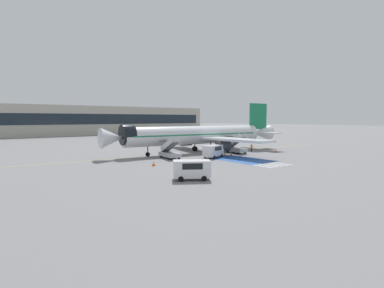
{
  "coord_description": "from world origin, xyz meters",
  "views": [
    {
      "loc": [
        -38.78,
        -47.27,
        7.13
      ],
      "look_at": [
        -1.96,
        0.02,
        2.04
      ],
      "focal_mm": 28.0,
      "sensor_mm": 36.0,
      "label": 1
    }
  ],
  "objects_px": {
    "service_van_1": "(192,168)",
    "terminal_building": "(63,121)",
    "service_van_0": "(213,150)",
    "traffic_cone_0": "(154,164)",
    "traffic_cone_1": "(276,151)",
    "boarding_stairs_forward": "(170,153)",
    "airliner": "(199,135)",
    "traffic_cone_2": "(231,154)",
    "ground_crew_1": "(251,147)",
    "fuel_tanker": "(168,139)",
    "ground_crew_0": "(218,149)",
    "boarding_stairs_aft": "(236,148)"
  },
  "relations": [
    {
      "from": "boarding_stairs_forward",
      "to": "ground_crew_1",
      "type": "height_order",
      "value": "boarding_stairs_forward"
    },
    {
      "from": "traffic_cone_0",
      "to": "terminal_building",
      "type": "bearing_deg",
      "value": 82.83
    },
    {
      "from": "ground_crew_1",
      "to": "traffic_cone_0",
      "type": "bearing_deg",
      "value": -163.71
    },
    {
      "from": "airliner",
      "to": "service_van_1",
      "type": "bearing_deg",
      "value": 144.71
    },
    {
      "from": "traffic_cone_2",
      "to": "service_van_1",
      "type": "bearing_deg",
      "value": -145.99
    },
    {
      "from": "traffic_cone_0",
      "to": "service_van_1",
      "type": "bearing_deg",
      "value": -98.64
    },
    {
      "from": "terminal_building",
      "to": "ground_crew_1",
      "type": "bearing_deg",
      "value": -80.8
    },
    {
      "from": "boarding_stairs_forward",
      "to": "boarding_stairs_aft",
      "type": "bearing_deg",
      "value": -0.0
    },
    {
      "from": "boarding_stairs_forward",
      "to": "service_van_1",
      "type": "relative_size",
      "value": 1.15
    },
    {
      "from": "boarding_stairs_forward",
      "to": "traffic_cone_1",
      "type": "distance_m",
      "value": 23.68
    },
    {
      "from": "service_van_1",
      "to": "traffic_cone_0",
      "type": "height_order",
      "value": "service_van_1"
    },
    {
      "from": "service_van_0",
      "to": "service_van_1",
      "type": "height_order",
      "value": "service_van_1"
    },
    {
      "from": "service_van_1",
      "to": "traffic_cone_1",
      "type": "bearing_deg",
      "value": 142.15
    },
    {
      "from": "traffic_cone_0",
      "to": "traffic_cone_1",
      "type": "bearing_deg",
      "value": -0.49
    },
    {
      "from": "airliner",
      "to": "service_van_0",
      "type": "relative_size",
      "value": 8.1
    },
    {
      "from": "ground_crew_0",
      "to": "traffic_cone_0",
      "type": "distance_m",
      "value": 18.37
    },
    {
      "from": "boarding_stairs_forward",
      "to": "terminal_building",
      "type": "xyz_separation_m",
      "value": [
        5.1,
        88.31,
        5.35
      ]
    },
    {
      "from": "airliner",
      "to": "traffic_cone_2",
      "type": "xyz_separation_m",
      "value": [
        2.64,
        -6.88,
        -3.45
      ]
    },
    {
      "from": "traffic_cone_1",
      "to": "traffic_cone_2",
      "type": "bearing_deg",
      "value": 166.26
    },
    {
      "from": "boarding_stairs_aft",
      "to": "service_van_1",
      "type": "relative_size",
      "value": 1.15
    },
    {
      "from": "service_van_1",
      "to": "terminal_building",
      "type": "relative_size",
      "value": 0.03
    },
    {
      "from": "ground_crew_0",
      "to": "terminal_building",
      "type": "bearing_deg",
      "value": 152.47
    },
    {
      "from": "boarding_stairs_aft",
      "to": "airliner",
      "type": "bearing_deg",
      "value": 145.18
    },
    {
      "from": "traffic_cone_0",
      "to": "traffic_cone_2",
      "type": "xyz_separation_m",
      "value": [
        18.97,
        2.35,
        -0.07
      ]
    },
    {
      "from": "traffic_cone_0",
      "to": "terminal_building",
      "type": "height_order",
      "value": "terminal_building"
    },
    {
      "from": "fuel_tanker",
      "to": "ground_crew_0",
      "type": "distance_m",
      "value": 25.25
    },
    {
      "from": "traffic_cone_2",
      "to": "terminal_building",
      "type": "height_order",
      "value": "terminal_building"
    },
    {
      "from": "boarding_stairs_forward",
      "to": "ground_crew_0",
      "type": "height_order",
      "value": "boarding_stairs_forward"
    },
    {
      "from": "fuel_tanker",
      "to": "ground_crew_1",
      "type": "xyz_separation_m",
      "value": [
        4.29,
        -25.92,
        -0.71
      ]
    },
    {
      "from": "service_van_0",
      "to": "traffic_cone_2",
      "type": "relative_size",
      "value": 9.2
    },
    {
      "from": "airliner",
      "to": "terminal_building",
      "type": "relative_size",
      "value": 0.29
    },
    {
      "from": "boarding_stairs_aft",
      "to": "fuel_tanker",
      "type": "distance_m",
      "value": 25.43
    },
    {
      "from": "ground_crew_0",
      "to": "traffic_cone_0",
      "type": "xyz_separation_m",
      "value": [
        -17.72,
        -4.79,
        -0.73
      ]
    },
    {
      "from": "service_van_0",
      "to": "traffic_cone_0",
      "type": "bearing_deg",
      "value": -102.72
    },
    {
      "from": "terminal_building",
      "to": "ground_crew_0",
      "type": "bearing_deg",
      "value": -86.23
    },
    {
      "from": "airliner",
      "to": "fuel_tanker",
      "type": "relative_size",
      "value": 4.35
    },
    {
      "from": "service_van_0",
      "to": "service_van_1",
      "type": "relative_size",
      "value": 1.08
    },
    {
      "from": "airliner",
      "to": "boarding_stairs_forward",
      "type": "relative_size",
      "value": 7.59
    },
    {
      "from": "airliner",
      "to": "traffic_cone_1",
      "type": "height_order",
      "value": "airliner"
    },
    {
      "from": "boarding_stairs_aft",
      "to": "traffic_cone_0",
      "type": "bearing_deg",
      "value": -163.62
    },
    {
      "from": "fuel_tanker",
      "to": "ground_crew_1",
      "type": "distance_m",
      "value": 26.28
    },
    {
      "from": "ground_crew_0",
      "to": "fuel_tanker",
      "type": "bearing_deg",
      "value": 138.56
    },
    {
      "from": "boarding_stairs_forward",
      "to": "ground_crew_1",
      "type": "xyz_separation_m",
      "value": [
        19.72,
        -2.02,
        -0.0
      ]
    },
    {
      "from": "service_van_0",
      "to": "traffic_cone_2",
      "type": "height_order",
      "value": "service_van_0"
    },
    {
      "from": "boarding_stairs_forward",
      "to": "service_van_0",
      "type": "distance_m",
      "value": 8.0
    },
    {
      "from": "fuel_tanker",
      "to": "traffic_cone_1",
      "type": "xyz_separation_m",
      "value": [
        7.47,
        -29.89,
        -1.34
      ]
    },
    {
      "from": "boarding_stairs_aft",
      "to": "fuel_tanker",
      "type": "xyz_separation_m",
      "value": [
        -0.04,
        25.42,
        0.66
      ]
    },
    {
      "from": "fuel_tanker",
      "to": "traffic_cone_2",
      "type": "height_order",
      "value": "fuel_tanker"
    },
    {
      "from": "service_van_0",
      "to": "ground_crew_0",
      "type": "bearing_deg",
      "value": 107.58
    },
    {
      "from": "ground_crew_1",
      "to": "terminal_building",
      "type": "bearing_deg",
      "value": 107.48
    }
  ]
}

